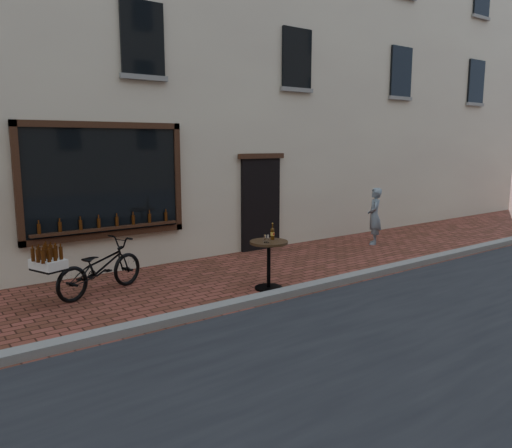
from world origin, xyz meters
TOP-DOWN VIEW (x-y plane):
  - ground at (0.00, 0.00)m, footprint 90.00×90.00m
  - kerb at (0.00, 0.20)m, footprint 90.00×0.25m
  - shop_building at (0.00, 6.50)m, footprint 28.00×6.20m
  - cargo_bicycle at (-2.52, 2.22)m, footprint 2.11×1.24m
  - bistro_table at (0.01, 0.71)m, footprint 0.68×0.68m
  - pedestrian at (4.61, 2.23)m, footprint 0.62×0.61m

SIDE VIEW (x-z plane):
  - ground at x=0.00m, z-range 0.00..0.00m
  - kerb at x=0.00m, z-range 0.00..0.12m
  - cargo_bicycle at x=-2.52m, z-range -0.02..0.97m
  - bistro_table at x=0.01m, z-range 0.04..1.20m
  - pedestrian at x=4.61m, z-range 0.00..1.44m
  - shop_building at x=0.00m, z-range 0.00..10.00m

